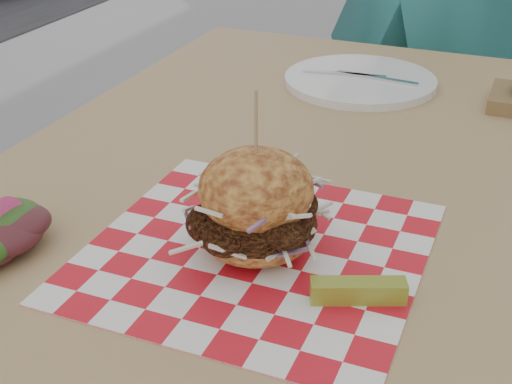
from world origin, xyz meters
TOP-DOWN VIEW (x-y plane):
  - patio_table at (0.10, -0.27)m, footprint 0.80×1.20m
  - patio_chair at (0.10, 0.77)m, footprint 0.44×0.45m
  - paper_liner at (0.13, -0.50)m, footprint 0.36×0.36m
  - sandwich at (0.13, -0.50)m, footprint 0.16×0.16m
  - pickle_spear at (0.26, -0.55)m, footprint 0.10×0.06m
  - place_setting at (0.10, 0.08)m, footprint 0.27×0.27m

SIDE VIEW (x-z plane):
  - patio_chair at x=0.10m, z-range 0.08..1.03m
  - patio_table at x=0.10m, z-range 0.30..1.05m
  - paper_liner at x=0.13m, z-range 0.75..0.75m
  - place_setting at x=0.10m, z-range 0.75..0.77m
  - pickle_spear at x=0.26m, z-range 0.75..0.77m
  - sandwich at x=0.13m, z-range 0.71..0.90m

